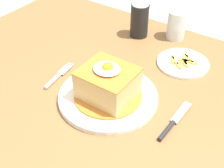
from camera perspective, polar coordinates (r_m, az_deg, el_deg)
name	(u,v)px	position (r m, az deg, el deg)	size (l,w,h in m)	color
dining_table	(112,106)	(1.00, 0.07, -4.24)	(1.25, 0.85, 0.73)	olive
main_plate	(108,96)	(0.86, -0.75, -2.28)	(0.28, 0.28, 0.02)	white
sandwich_meal	(108,84)	(0.83, -0.79, 0.07)	(0.19, 0.19, 0.12)	orange
fork	(57,77)	(0.95, -10.39, 1.26)	(0.03, 0.14, 0.01)	silver
knife	(171,125)	(0.80, 11.03, -7.60)	(0.02, 0.17, 0.01)	#262628
soda_can	(139,20)	(1.13, 5.18, 11.84)	(0.07, 0.07, 0.12)	black
drinking_glass	(176,27)	(1.15, 12.00, 10.53)	(0.07, 0.07, 0.10)	#3F2314
side_plate_fries	(183,63)	(1.02, 13.18, 3.89)	(0.17, 0.17, 0.02)	white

